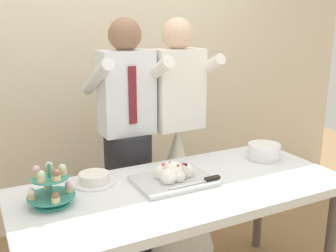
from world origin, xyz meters
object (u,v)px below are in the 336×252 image
dessert_table (183,198)px  main_cake_tray (173,176)px  plate_stack (264,151)px  round_cake (94,179)px  cupcake_stand (51,188)px  person_bride (177,173)px  person_groom (128,158)px

dessert_table → main_cake_tray: main_cake_tray is taller
main_cake_tray → plate_stack: 0.70m
plate_stack → round_cake: 1.10m
plate_stack → main_cake_tray: bearing=-173.7°
cupcake_stand → round_cake: (0.26, 0.16, -0.06)m
main_cake_tray → person_bride: person_bride is taller
round_cake → person_groom: bearing=47.2°
dessert_table → person_groom: 0.63m
plate_stack → person_groom: (-0.74, 0.49, -0.08)m
main_cake_tray → person_groom: (-0.04, 0.56, -0.07)m
person_groom → person_bride: size_ratio=1.00×
person_bride → dessert_table: bearing=-115.6°
cupcake_stand → plate_stack: bearing=2.0°
dessert_table → plate_stack: 0.70m
person_groom → plate_stack: bearing=-33.2°
cupcake_stand → main_cake_tray: cupcake_stand is taller
main_cake_tray → round_cake: size_ratio=1.81×
main_cake_tray → person_bride: 0.66m
main_cake_tray → plate_stack: bearing=6.3°
cupcake_stand → main_cake_tray: size_ratio=0.53×
round_cake → person_bride: (0.70, 0.34, -0.22)m
cupcake_stand → plate_stack: cupcake_stand is taller
round_cake → person_groom: 0.51m
cupcake_stand → main_cake_tray: bearing=-2.6°
main_cake_tray → person_bride: (0.31, 0.53, -0.23)m
cupcake_stand → round_cake: 0.31m
person_groom → cupcake_stand: bearing=-138.6°
round_cake → dessert_table: bearing=-31.1°
person_bride → plate_stack: bearing=-49.3°
main_cake_tray → plate_stack: (0.70, 0.08, 0.01)m
round_cake → cupcake_stand: bearing=-148.5°
person_bride → main_cake_tray: bearing=-120.4°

